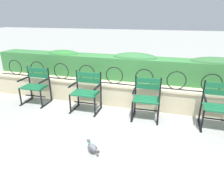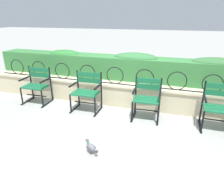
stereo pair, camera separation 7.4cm
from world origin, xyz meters
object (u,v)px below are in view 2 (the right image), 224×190
Objects in this scene: park_chair_rightmost at (219,106)px; pigeon_near_chairs at (91,147)px; park_chair_leftmost at (37,84)px; park_chair_centre_left at (87,91)px; park_chair_centre_right at (147,97)px.

park_chair_rightmost is 2.56m from pigeon_near_chairs.
park_chair_leftmost is at bearing 179.35° from park_chair_rightmost.
park_chair_centre_left is (1.39, -0.04, 0.00)m from park_chair_leftmost.
park_chair_centre_left is 2.78m from park_chair_rightmost.
park_chair_centre_left is at bearing 115.93° from pigeon_near_chairs.
park_chair_centre_right reaches higher than pigeon_near_chairs.
park_chair_centre_left is at bearing -1.63° from park_chair_leftmost.
park_chair_leftmost reaches higher than park_chair_centre_right.
park_chair_centre_left is 1.73m from pigeon_near_chairs.
park_chair_leftmost is 4.17m from park_chair_rightmost.
park_chair_rightmost is at bearing 36.55° from pigeon_near_chairs.
park_chair_centre_right is at bearing -0.30° from park_chair_leftmost.
park_chair_rightmost is (4.17, -0.05, 0.00)m from park_chair_leftmost.
park_chair_leftmost is 1.00× the size of park_chair_centre_left.
pigeon_near_chairs is at bearing -64.07° from park_chair_centre_left.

